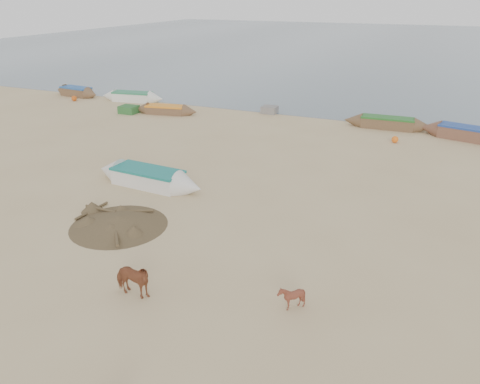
{
  "coord_description": "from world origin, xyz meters",
  "views": [
    {
      "loc": [
        7.56,
        -13.48,
        9.2
      ],
      "look_at": [
        0.0,
        4.0,
        1.0
      ],
      "focal_mm": 35.0,
      "sensor_mm": 36.0,
      "label": 1
    }
  ],
  "objects": [
    {
      "name": "cow_adult",
      "position": [
        -0.68,
        -3.19,
        0.62
      ],
      "size": [
        1.48,
        0.68,
        1.24
      ],
      "primitive_type": "imported",
      "rotation": [
        0.0,
        0.0,
        1.56
      ],
      "color": "brown",
      "rests_on": "ground"
    },
    {
      "name": "beach_clutter",
      "position": [
        3.93,
        19.77,
        0.3
      ],
      "size": [
        44.74,
        5.72,
        0.64
      ],
      "color": "#2B602C",
      "rests_on": "ground"
    },
    {
      "name": "ground",
      "position": [
        0.0,
        0.0,
        0.0
      ],
      "size": [
        140.0,
        140.0,
        0.0
      ],
      "primitive_type": "plane",
      "color": "tan",
      "rests_on": "ground"
    },
    {
      "name": "sea",
      "position": [
        0.0,
        82.0,
        0.01
      ],
      "size": [
        160.0,
        160.0,
        0.0
      ],
      "primitive_type": "plane",
      "color": "slate",
      "rests_on": "ground"
    },
    {
      "name": "waterline_canoes",
      "position": [
        -0.97,
        20.45,
        0.42
      ],
      "size": [
        55.89,
        5.03,
        0.91
      ],
      "color": "brown",
      "rests_on": "ground"
    },
    {
      "name": "debris_pile",
      "position": [
        -4.21,
        0.74,
        0.23
      ],
      "size": [
        4.42,
        4.42,
        0.45
      ],
      "primitive_type": "cone",
      "rotation": [
        0.0,
        0.0,
        0.07
      ],
      "color": "brown",
      "rests_on": "ground"
    },
    {
      "name": "near_canoe",
      "position": [
        -5.59,
        5.07,
        0.44
      ],
      "size": [
        6.43,
        1.88,
        0.88
      ],
      "primitive_type": null,
      "rotation": [
        0.0,
        0.0,
        -0.07
      ],
      "color": "silver",
      "rests_on": "ground"
    },
    {
      "name": "calf_front",
      "position": [
        4.24,
        -1.76,
        0.43
      ],
      "size": [
        0.8,
        0.72,
        0.85
      ],
      "primitive_type": "imported",
      "rotation": [
        0.0,
        0.0,
        -1.54
      ],
      "color": "brown",
      "rests_on": "ground"
    }
  ]
}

